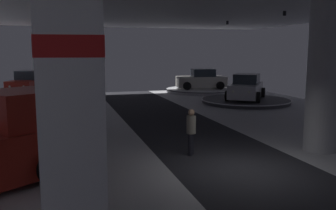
{
  "coord_description": "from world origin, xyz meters",
  "views": [
    {
      "loc": [
        -5.22,
        -9.55,
        3.55
      ],
      "look_at": [
        -1.16,
        4.31,
        1.4
      ],
      "focal_mm": 39.22,
      "sensor_mm": 36.0,
      "label": 1
    }
  ],
  "objects_px": {
    "display_platform_deep_left": "(30,96)",
    "display_platform_far_right": "(246,101)",
    "display_platform_deep_right": "(201,90)",
    "column_right": "(324,74)",
    "display_car_far_right": "(246,88)",
    "visitor_walking_near": "(191,129)",
    "display_car_deep_right": "(201,80)",
    "brand_sign_pylon": "(74,128)",
    "column_left": "(85,70)",
    "display_car_deep_left": "(30,83)"
  },
  "relations": [
    {
      "from": "display_car_deep_left",
      "to": "display_car_far_right",
      "type": "bearing_deg",
      "value": -24.6
    },
    {
      "from": "display_platform_deep_right",
      "to": "visitor_walking_near",
      "type": "bearing_deg",
      "value": -112.43
    },
    {
      "from": "brand_sign_pylon",
      "to": "display_platform_deep_right",
      "type": "distance_m",
      "value": 25.89
    },
    {
      "from": "display_car_far_right",
      "to": "visitor_walking_near",
      "type": "xyz_separation_m",
      "value": [
        -7.92,
        -10.87,
        -0.13
      ]
    },
    {
      "from": "display_platform_deep_left",
      "to": "visitor_walking_near",
      "type": "xyz_separation_m",
      "value": [
        6.42,
        -17.41,
        0.7
      ]
    },
    {
      "from": "display_car_deep_right",
      "to": "brand_sign_pylon",
      "type": "bearing_deg",
      "value": -116.38
    },
    {
      "from": "display_platform_deep_left",
      "to": "display_car_deep_left",
      "type": "relative_size",
      "value": 1.1
    },
    {
      "from": "column_right",
      "to": "display_platform_deep_right",
      "type": "distance_m",
      "value": 19.12
    },
    {
      "from": "brand_sign_pylon",
      "to": "display_platform_deep_left",
      "type": "distance_m",
      "value": 22.77
    },
    {
      "from": "display_platform_far_right",
      "to": "display_platform_deep_left",
      "type": "relative_size",
      "value": 1.2
    },
    {
      "from": "display_car_far_right",
      "to": "visitor_walking_near",
      "type": "bearing_deg",
      "value": -126.05
    },
    {
      "from": "display_car_far_right",
      "to": "display_car_deep_right",
      "type": "relative_size",
      "value": 1.01
    },
    {
      "from": "display_car_far_right",
      "to": "display_platform_deep_right",
      "type": "height_order",
      "value": "display_car_far_right"
    },
    {
      "from": "column_right",
      "to": "column_left",
      "type": "bearing_deg",
      "value": 148.71
    },
    {
      "from": "visitor_walking_near",
      "to": "column_right",
      "type": "bearing_deg",
      "value": -9.17
    },
    {
      "from": "display_platform_deep_left",
      "to": "brand_sign_pylon",
      "type": "bearing_deg",
      "value": -83.9
    },
    {
      "from": "visitor_walking_near",
      "to": "display_platform_deep_right",
      "type": "bearing_deg",
      "value": 67.57
    },
    {
      "from": "display_car_deep_right",
      "to": "display_platform_deep_left",
      "type": "xyz_separation_m",
      "value": [
        -13.88,
        -0.58,
        -0.85
      ]
    },
    {
      "from": "column_right",
      "to": "display_platform_deep_right",
      "type": "relative_size",
      "value": 0.9
    },
    {
      "from": "display_car_far_right",
      "to": "display_platform_deep_right",
      "type": "relative_size",
      "value": 0.73
    },
    {
      "from": "column_right",
      "to": "display_car_deep_right",
      "type": "xyz_separation_m",
      "value": [
        2.82,
        18.73,
        -1.7
      ]
    },
    {
      "from": "column_right",
      "to": "brand_sign_pylon",
      "type": "xyz_separation_m",
      "value": [
        -8.65,
        -4.4,
        -0.51
      ]
    },
    {
      "from": "display_platform_deep_right",
      "to": "display_car_deep_right",
      "type": "bearing_deg",
      "value": -8.02
    },
    {
      "from": "display_platform_deep_right",
      "to": "display_platform_far_right",
      "type": "bearing_deg",
      "value": -86.2
    },
    {
      "from": "display_platform_far_right",
      "to": "display_car_deep_left",
      "type": "relative_size",
      "value": 1.33
    },
    {
      "from": "display_platform_far_right",
      "to": "display_car_far_right",
      "type": "height_order",
      "value": "display_car_far_right"
    },
    {
      "from": "column_right",
      "to": "display_platform_deep_right",
      "type": "bearing_deg",
      "value": 81.55
    },
    {
      "from": "display_platform_far_right",
      "to": "display_car_deep_right",
      "type": "bearing_deg",
      "value": 93.56
    },
    {
      "from": "column_left",
      "to": "display_platform_far_right",
      "type": "height_order",
      "value": "column_left"
    },
    {
      "from": "display_platform_far_right",
      "to": "display_car_deep_left",
      "type": "xyz_separation_m",
      "value": [
        -14.31,
        6.59,
        0.99
      ]
    },
    {
      "from": "display_car_far_right",
      "to": "display_car_deep_right",
      "type": "bearing_deg",
      "value": 93.72
    },
    {
      "from": "display_platform_deep_left",
      "to": "display_car_deep_right",
      "type": "bearing_deg",
      "value": 2.37
    },
    {
      "from": "brand_sign_pylon",
      "to": "display_platform_deep_left",
      "type": "xyz_separation_m",
      "value": [
        -2.41,
        22.55,
        -2.03
      ]
    },
    {
      "from": "display_platform_deep_right",
      "to": "visitor_walking_near",
      "type": "relative_size",
      "value": 3.84
    },
    {
      "from": "brand_sign_pylon",
      "to": "display_car_far_right",
      "type": "relative_size",
      "value": 0.98
    },
    {
      "from": "display_platform_far_right",
      "to": "visitor_walking_near",
      "type": "distance_m",
      "value": 13.44
    },
    {
      "from": "column_right",
      "to": "display_car_far_right",
      "type": "relative_size",
      "value": 1.24
    },
    {
      "from": "display_car_deep_right",
      "to": "display_platform_far_right",
      "type": "bearing_deg",
      "value": -86.44
    },
    {
      "from": "display_platform_deep_left",
      "to": "display_platform_far_right",
      "type": "bearing_deg",
      "value": -24.6
    },
    {
      "from": "column_left",
      "to": "display_car_far_right",
      "type": "xyz_separation_m",
      "value": [
        11.12,
        6.86,
        -1.72
      ]
    },
    {
      "from": "brand_sign_pylon",
      "to": "display_platform_deep_left",
      "type": "bearing_deg",
      "value": 96.1
    },
    {
      "from": "brand_sign_pylon",
      "to": "display_car_deep_left",
      "type": "distance_m",
      "value": 22.73
    },
    {
      "from": "display_platform_far_right",
      "to": "display_platform_deep_left",
      "type": "xyz_separation_m",
      "value": [
        -14.32,
        6.56,
        0.06
      ]
    },
    {
      "from": "display_car_deep_right",
      "to": "display_platform_deep_left",
      "type": "bearing_deg",
      "value": -177.63
    },
    {
      "from": "brand_sign_pylon",
      "to": "column_left",
      "type": "bearing_deg",
      "value": 84.94
    },
    {
      "from": "display_car_deep_right",
      "to": "display_car_deep_left",
      "type": "xyz_separation_m",
      "value": [
        -13.87,
        -0.55,
        0.09
      ]
    },
    {
      "from": "display_platform_deep_right",
      "to": "visitor_walking_near",
      "type": "height_order",
      "value": "visitor_walking_near"
    },
    {
      "from": "brand_sign_pylon",
      "to": "display_car_deep_left",
      "type": "xyz_separation_m",
      "value": [
        -2.4,
        22.58,
        -1.09
      ]
    },
    {
      "from": "column_right",
      "to": "visitor_walking_near",
      "type": "relative_size",
      "value": 3.46
    },
    {
      "from": "display_platform_deep_right",
      "to": "display_platform_deep_left",
      "type": "relative_size",
      "value": 1.22
    }
  ]
}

